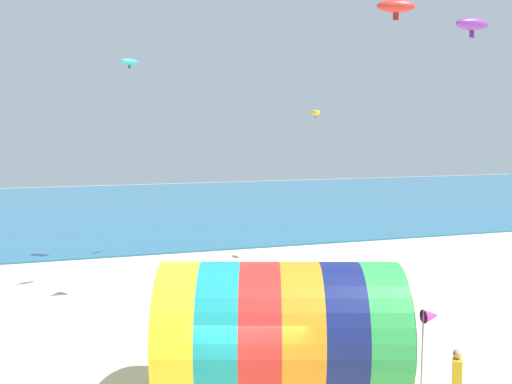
# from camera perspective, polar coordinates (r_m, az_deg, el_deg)

# --- Properties ---
(sea) EXTENTS (120.00, 40.00, 0.10)m
(sea) POSITION_cam_1_polar(r_m,az_deg,el_deg) (51.57, -13.27, -1.49)
(sea) COLOR #236084
(sea) RESTS_ON ground
(giant_inflatable_tube) EXTENTS (6.79, 5.19, 3.54)m
(giant_inflatable_tube) POSITION_cam_1_polar(r_m,az_deg,el_deg) (14.88, 2.46, -13.80)
(giant_inflatable_tube) COLOR yellow
(giant_inflatable_tube) RESTS_ON ground
(kite_handler) EXTENTS (0.39, 0.42, 1.71)m
(kite_handler) POSITION_cam_1_polar(r_m,az_deg,el_deg) (15.09, 19.43, -17.54)
(kite_handler) COLOR #383D56
(kite_handler) RESTS_ON ground
(kite_cyan_parafoil) EXTENTS (0.87, 0.67, 0.43)m
(kite_cyan_parafoil) POSITION_cam_1_polar(r_m,az_deg,el_deg) (24.42, -12.57, 12.60)
(kite_cyan_parafoil) COLOR #2DB2C6
(kite_yellow_parafoil) EXTENTS (0.40, 0.88, 0.47)m
(kite_yellow_parafoil) POSITION_cam_1_polar(r_m,az_deg,el_deg) (29.43, 5.97, 7.90)
(kite_yellow_parafoil) COLOR yellow
(kite_purple_parafoil) EXTENTS (1.33, 0.53, 0.67)m
(kite_purple_parafoil) POSITION_cam_1_polar(r_m,az_deg,el_deg) (21.66, 20.80, 15.42)
(kite_purple_parafoil) COLOR purple
(kite_red_parafoil) EXTENTS (1.65, 1.04, 0.86)m
(kite_red_parafoil) POSITION_cam_1_polar(r_m,az_deg,el_deg) (23.89, 13.83, 17.60)
(kite_red_parafoil) COLOR red
(bystander_near_water) EXTENTS (0.26, 0.38, 1.73)m
(bystander_near_water) POSITION_cam_1_polar(r_m,az_deg,el_deg) (21.29, 5.26, -10.09)
(bystander_near_water) COLOR #726651
(bystander_near_water) RESTS_ON ground
(bystander_mid_beach) EXTENTS (0.42, 0.39, 1.53)m
(bystander_mid_beach) POSITION_cam_1_polar(r_m,az_deg,el_deg) (22.57, 10.65, -9.54)
(bystander_mid_beach) COLOR #383D56
(bystander_mid_beach) RESTS_ON ground
(beach_flag) EXTENTS (0.47, 0.36, 2.33)m
(beach_flag) POSITION_cam_1_polar(r_m,az_deg,el_deg) (15.55, 17.03, -12.07)
(beach_flag) COLOR silver
(beach_flag) RESTS_ON ground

